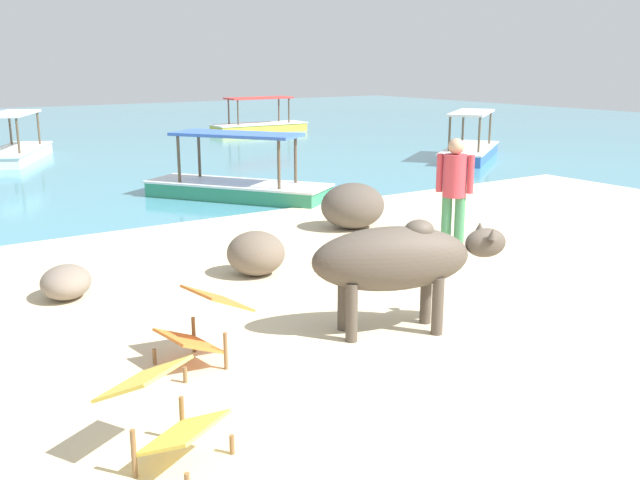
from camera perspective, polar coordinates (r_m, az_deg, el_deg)
The scene contains 13 objects.
sand_beach at distance 6.95m, azimuth 15.36°, elevation -9.06°, with size 18.00×14.00×0.04m, color beige.
water_surface at distance 26.69m, azimuth -23.32°, elevation 7.14°, with size 60.00×36.00×0.03m, color teal.
cow at distance 7.12m, azimuth 6.06°, elevation -1.52°, with size 2.01×1.14×1.13m.
deck_chair_near at distance 5.07m, azimuth -12.22°, elevation -12.82°, with size 0.85×0.93×0.68m.
deck_chair_far at distance 6.55m, azimuth -9.17°, elevation -6.36°, with size 0.83×0.63×0.68m.
person_standing at distance 10.08m, azimuth 10.54°, elevation 4.09°, with size 0.34×0.43×1.62m.
shore_rock_large at distance 11.61m, azimuth 2.60°, elevation 2.71°, with size 1.04×0.86×0.74m, color brown.
shore_rock_medium at distance 8.73m, azimuth -19.39°, elevation -3.14°, with size 0.69×0.56×0.38m, color gray.
shore_rock_small at distance 9.13m, azimuth -5.07°, elevation -1.05°, with size 0.73×0.70×0.56m, color #6B5B4C.
boat_white at distance 21.43m, azimuth -22.85°, elevation 6.53°, with size 2.67×3.80×1.29m.
boat_blue at distance 20.52m, azimuth 11.71°, elevation 7.05°, with size 3.65×3.09×1.29m.
boat_yellow at distance 27.85m, azimuth -4.80°, elevation 9.06°, with size 3.69×1.22×1.29m.
boat_green at distance 14.38m, azimuth -6.51°, elevation 4.36°, with size 3.03×3.68×1.29m.
Camera 1 is at (-4.95, -4.09, 2.69)m, focal length 40.62 mm.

